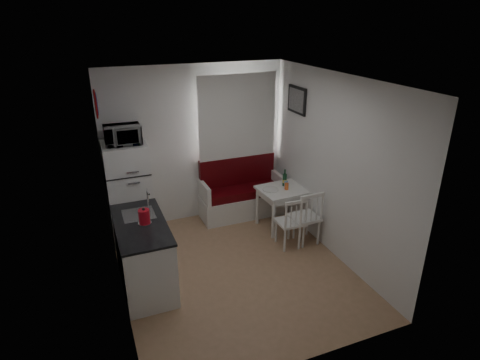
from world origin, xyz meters
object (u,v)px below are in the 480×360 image
object	(u,v)px
kitchen_counter	(143,253)
dining_table	(287,192)
bench	(241,197)
chair_left	(293,218)
chair_right	(308,213)
microwave	(123,135)
wine_bottle	(285,178)
fridge	(129,193)
kettle	(144,217)

from	to	relation	value
kitchen_counter	dining_table	world-z (taller)	kitchen_counter
kitchen_counter	dining_table	xyz separation A→B (m)	(2.45, 0.70, 0.15)
bench	chair_left	size ratio (longest dim) A/B	3.24
dining_table	chair_right	xyz separation A→B (m)	(-0.00, -0.66, -0.06)
kitchen_counter	microwave	xyz separation A→B (m)	(0.02, 1.19, 1.25)
dining_table	chair_right	size ratio (longest dim) A/B	2.01
kitchen_counter	microwave	bearing A→B (deg)	89.06
microwave	wine_bottle	distance (m)	2.61
chair_right	microwave	bearing A→B (deg)	153.14
chair_left	fridge	xyz separation A→B (m)	(-2.19, 1.19, 0.28)
kettle	wine_bottle	size ratio (longest dim) A/B	0.78
chair_right	kitchen_counter	bearing A→B (deg)	179.49
kettle	chair_right	bearing A→B (deg)	2.59
kitchen_counter	fridge	xyz separation A→B (m)	(0.02, 1.24, 0.33)
wine_bottle	kitchen_counter	bearing A→B (deg)	-161.81
bench	microwave	bearing A→B (deg)	-175.05
bench	kettle	world-z (taller)	kettle
kitchen_counter	chair_right	bearing A→B (deg)	1.02
bench	microwave	world-z (taller)	microwave
kettle	kitchen_counter	bearing A→B (deg)	127.24
microwave	kitchen_counter	bearing A→B (deg)	-90.94
chair_left	kettle	bearing A→B (deg)	-176.25
fridge	wine_bottle	bearing A→B (deg)	-10.26
fridge	wine_bottle	xyz separation A→B (m)	(2.43, -0.44, 0.04)
chair_left	wine_bottle	bearing A→B (deg)	72.82
bench	microwave	size ratio (longest dim) A/B	2.85
bench	chair_left	world-z (taller)	bench
kitchen_counter	chair_right	world-z (taller)	kitchen_counter
fridge	chair_right	bearing A→B (deg)	-26.29
dining_table	microwave	xyz separation A→B (m)	(-2.43, 0.49, 1.10)
chair_right	wine_bottle	xyz separation A→B (m)	(0.00, 0.76, 0.28)
bench	chair_right	xyz separation A→B (m)	(0.55, -1.31, 0.21)
bench	fridge	bearing A→B (deg)	-176.56
fridge	wine_bottle	size ratio (longest dim) A/B	5.58
dining_table	chair_left	world-z (taller)	chair_left
chair_right	wine_bottle	world-z (taller)	wine_bottle
kettle	microwave	bearing A→B (deg)	91.36
microwave	chair_right	bearing A→B (deg)	-25.34
microwave	wine_bottle	bearing A→B (deg)	-9.11
kitchen_counter	bench	xyz separation A→B (m)	(1.90, 1.36, -0.12)
chair_right	microwave	xyz separation A→B (m)	(-2.43, 1.15, 1.16)
dining_table	wine_bottle	world-z (taller)	wine_bottle
bench	chair_left	xyz separation A→B (m)	(0.30, -1.31, 0.17)
kitchen_counter	wine_bottle	size ratio (longest dim) A/B	4.70
fridge	kettle	xyz separation A→B (m)	(0.03, -1.31, 0.23)
fridge	kettle	bearing A→B (deg)	-88.69
dining_table	wine_bottle	distance (m)	0.24
chair_right	fridge	xyz separation A→B (m)	(-2.43, 1.20, 0.24)
wine_bottle	chair_right	bearing A→B (deg)	-90.00
kitchen_counter	chair_left	bearing A→B (deg)	1.30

